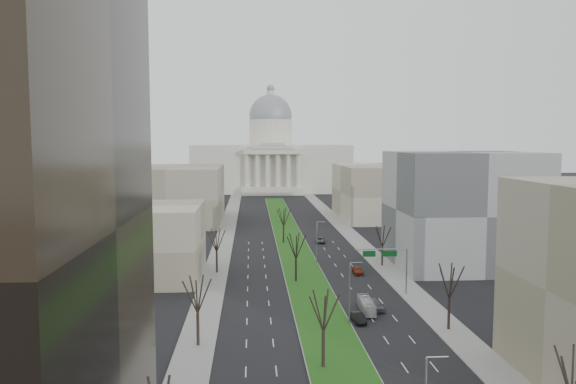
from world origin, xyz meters
name	(u,v)px	position (x,y,z in m)	size (l,w,h in m)	color
ground	(291,243)	(0.00, 120.00, 0.00)	(600.00, 600.00, 0.00)	black
median	(292,243)	(0.00, 118.99, 0.10)	(8.00, 222.03, 0.20)	#999993
sidewalk_left	(217,265)	(-17.50, 95.00, 0.07)	(5.00, 330.00, 0.15)	gray
sidewalk_right	(380,263)	(17.50, 95.00, 0.07)	(5.00, 330.00, 0.15)	gray
capitol	(271,160)	(0.00, 269.59, 16.31)	(80.00, 46.00, 55.00)	beige
building_beige_left	(133,242)	(-33.00, 85.00, 7.00)	(26.00, 22.00, 14.00)	gray
building_grey_right	(461,209)	(34.00, 92.00, 12.00)	(28.00, 26.00, 24.00)	#57595C
building_far_left	(175,194)	(-35.00, 160.00, 9.00)	(30.00, 40.00, 18.00)	gray
building_far_right	(384,192)	(35.00, 165.00, 9.00)	(30.00, 40.00, 18.00)	gray
tree_left_mid	(197,293)	(-17.20, 48.00, 7.00)	(5.40, 5.40, 9.72)	black
tree_left_far	(217,239)	(-17.20, 88.00, 6.84)	(5.28, 5.28, 9.50)	black
tree_right_near	(573,371)	(17.20, 22.00, 6.69)	(5.16, 5.16, 9.29)	black
tree_right_mid	(450,280)	(17.20, 52.00, 7.16)	(5.52, 5.52, 9.94)	black
tree_right_far	(382,235)	(17.20, 92.00, 6.53)	(5.04, 5.04, 9.07)	black
tree_median_a	(324,309)	(-2.00, 40.00, 7.00)	(5.40, 5.40, 9.72)	black
tree_median_b	(296,245)	(-2.00, 80.00, 7.00)	(5.40, 5.40, 9.72)	black
tree_median_c	(284,216)	(-2.00, 120.00, 7.00)	(5.40, 5.40, 9.72)	black
streetlamp_median_b	(350,292)	(3.76, 55.00, 4.81)	(1.90, 0.20, 9.16)	gray
streetlamp_median_c	(317,242)	(3.76, 95.00, 4.81)	(1.90, 0.20, 9.16)	gray
mast_arm_signs	(391,260)	(13.49, 70.03, 6.11)	(9.12, 0.24, 8.09)	gray
car_grey_near	(374,305)	(8.87, 61.78, 0.86)	(2.03, 5.04, 1.72)	#54565C
car_black	(358,318)	(5.20, 56.02, 0.69)	(1.46, 4.19, 1.38)	black
car_red	(358,271)	(10.74, 85.48, 0.66)	(1.85, 4.54, 1.32)	maroon
car_grey_far	(321,240)	(7.60, 119.78, 0.69)	(2.28, 4.94, 1.37)	#46474D
box_van	(367,305)	(7.43, 60.92, 1.06)	(1.78, 7.61, 2.12)	silver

